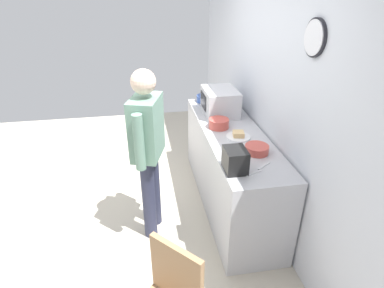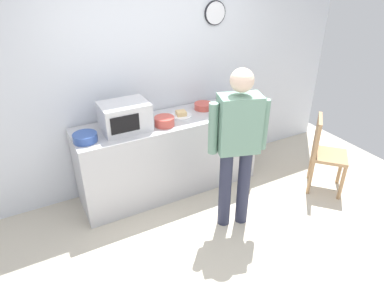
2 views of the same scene
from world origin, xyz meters
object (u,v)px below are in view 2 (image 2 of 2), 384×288
Objects in this scene: toaster at (235,105)px; person_standing at (238,140)px; microwave at (125,116)px; sandwich_plate at (181,115)px; cereal_bowl at (203,106)px; spoon_utensil at (221,106)px; salad_bowl at (164,121)px; wooden_chair at (324,151)px; mixing_bowl at (85,138)px; fork_utensil at (233,108)px.

person_standing is at bearing -122.93° from toaster.
microwave is 0.69m from sandwich_plate.
cereal_bowl is 0.40m from toaster.
sandwich_plate reaches higher than spoon_utensil.
person_standing is at bearing -47.48° from microwave.
spoon_utensil is at bearing 12.47° from salad_bowl.
toaster is at bearing -85.34° from spoon_utensil.
sandwich_plate is at bearing 2.11° from microwave.
wooden_chair is at bearing -22.19° from microwave.
salad_bowl is (-0.27, -0.14, 0.03)m from sandwich_plate.
spoon_utensil is at bearing 132.81° from wooden_chair.
toaster is at bearing -48.00° from cereal_bowl.
mixing_bowl is 2.75m from wooden_chair.
sandwich_plate is 0.58m from spoon_utensil.
mixing_bowl is at bearing 147.13° from person_standing.
wooden_chair is at bearing -31.58° from sandwich_plate.
cereal_bowl is at bearing 79.00° from person_standing.
microwave reaches higher than sandwich_plate.
mixing_bowl is at bearing -179.14° from fork_utensil.
fork_utensil is at bearing 133.53° from wooden_chair.
person_standing is at bearing -32.87° from mixing_bowl.
salad_bowl is 0.86m from mixing_bowl.
fork_utensil is (0.08, 0.15, -0.10)m from toaster.
salad_bowl is 0.88m from spoon_utensil.
sandwich_plate is (0.68, 0.03, -0.13)m from microwave.
fork_utensil and spoon_utensil have the same top height.
spoon_utensil is at bearing 127.68° from fork_utensil.
person_standing reaches higher than sandwich_plate.
microwave is at bearing 157.81° from wooden_chair.
mixing_bowl is (-1.47, -0.17, 0.00)m from cereal_bowl.
sandwich_plate is at bearing 148.42° from wooden_chair.
person_standing is (-0.19, -1.00, 0.04)m from cereal_bowl.
toaster is at bearing -3.91° from mixing_bowl.
cereal_bowl is 0.92× the size of mixing_bowl.
cereal_bowl is at bearing 175.16° from spoon_utensil.
cereal_bowl is (0.62, 0.21, -0.01)m from salad_bowl.
microwave is 2.06× the size of mixing_bowl.
mixing_bowl reaches higher than cereal_bowl.
person_standing is (0.42, -0.79, 0.03)m from salad_bowl.
microwave is 2.94× the size of fork_utensil.
cereal_bowl is at bearing 132.00° from toaster.
microwave is at bearing 171.33° from toaster.
cereal_bowl is (0.34, 0.07, 0.02)m from sandwich_plate.
person_standing is 1.40m from wooden_chair.
fork_utensil is at bearing 62.62° from toaster.
person_standing reaches higher than wooden_chair.
spoon_utensil is at bearing -4.84° from cereal_bowl.
mixing_bowl is 1.43× the size of fork_utensil.
sandwich_plate is at bearing 5.18° from mixing_bowl.
toaster is at bearing 57.07° from person_standing.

